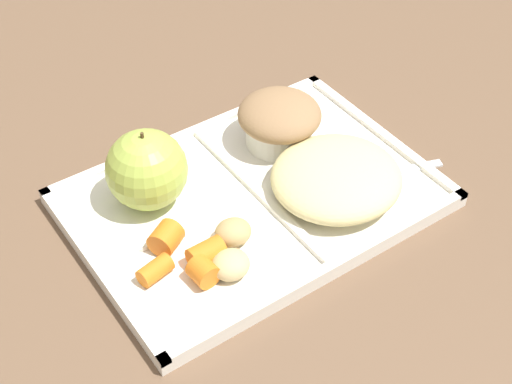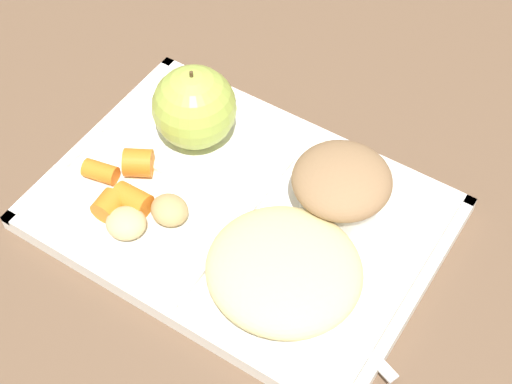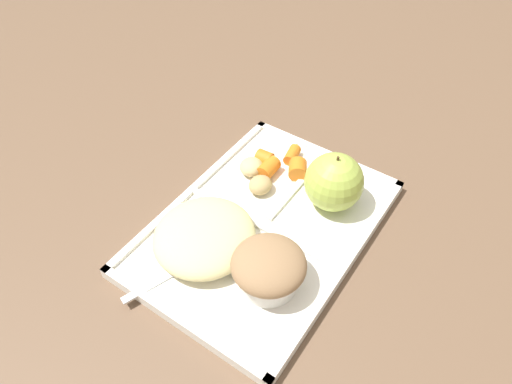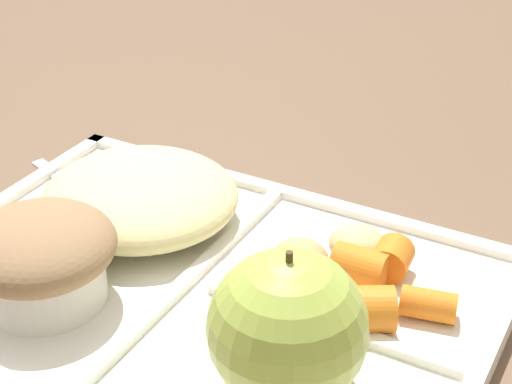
% 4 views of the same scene
% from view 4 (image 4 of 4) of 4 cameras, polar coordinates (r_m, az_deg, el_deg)
% --- Properties ---
extents(ground, '(6.00, 6.00, 0.00)m').
position_cam_4_polar(ground, '(0.53, -4.02, -7.47)').
color(ground, brown).
extents(lunch_tray, '(0.36, 0.26, 0.02)m').
position_cam_4_polar(lunch_tray, '(0.52, -3.99, -6.91)').
color(lunch_tray, white).
rests_on(lunch_tray, ground).
extents(green_apple, '(0.08, 0.08, 0.09)m').
position_cam_4_polar(green_apple, '(0.42, 2.20, -9.43)').
color(green_apple, '#A8C14C').
rests_on(green_apple, lunch_tray).
extents(bran_muffin, '(0.09, 0.09, 0.06)m').
position_cam_4_polar(bran_muffin, '(0.51, -14.68, -4.36)').
color(bran_muffin, silver).
rests_on(bran_muffin, lunch_tray).
extents(carrot_slice_edge, '(0.03, 0.03, 0.02)m').
position_cam_4_polar(carrot_slice_edge, '(0.52, 7.21, -5.14)').
color(carrot_slice_edge, orange).
rests_on(carrot_slice_edge, lunch_tray).
extents(carrot_slice_diagonal, '(0.04, 0.02, 0.02)m').
position_cam_4_polar(carrot_slice_diagonal, '(0.50, 11.86, -7.63)').
color(carrot_slice_diagonal, orange).
rests_on(carrot_slice_diagonal, lunch_tray).
extents(carrot_slice_tilted, '(0.04, 0.04, 0.03)m').
position_cam_4_polar(carrot_slice_tilted, '(0.48, 7.94, -8.04)').
color(carrot_slice_tilted, orange).
rests_on(carrot_slice_tilted, lunch_tray).
extents(carrot_slice_large, '(0.03, 0.03, 0.02)m').
position_cam_4_polar(carrot_slice_large, '(0.53, 9.36, -4.57)').
color(carrot_slice_large, orange).
rests_on(carrot_slice_large, lunch_tray).
extents(potato_chunk_small, '(0.04, 0.04, 0.02)m').
position_cam_4_polar(potato_chunk_small, '(0.52, 3.13, -4.62)').
color(potato_chunk_small, tan).
rests_on(potato_chunk_small, lunch_tray).
extents(potato_chunk_corner, '(0.05, 0.04, 0.02)m').
position_cam_4_polar(potato_chunk_corner, '(0.54, 7.03, -3.57)').
color(potato_chunk_corner, tan).
rests_on(potato_chunk_corner, lunch_tray).
extents(egg_noodle_pile, '(0.14, 0.13, 0.04)m').
position_cam_4_polar(egg_noodle_pile, '(0.57, -8.01, -0.30)').
color(egg_noodle_pile, beige).
rests_on(egg_noodle_pile, lunch_tray).
extents(meatball_back, '(0.04, 0.04, 0.04)m').
position_cam_4_polar(meatball_back, '(0.57, -7.51, -0.45)').
color(meatball_back, brown).
rests_on(meatball_back, lunch_tray).
extents(meatball_front, '(0.04, 0.04, 0.04)m').
position_cam_4_polar(meatball_front, '(0.56, -6.59, -1.11)').
color(meatball_front, brown).
rests_on(meatball_front, lunch_tray).
extents(meatball_center, '(0.04, 0.04, 0.04)m').
position_cam_4_polar(meatball_center, '(0.57, -9.09, -0.90)').
color(meatball_center, '#755B4C').
rests_on(meatball_center, lunch_tray).
extents(plastic_fork, '(0.16, 0.07, 0.00)m').
position_cam_4_polar(plastic_fork, '(0.60, -10.77, -1.01)').
color(plastic_fork, silver).
rests_on(plastic_fork, lunch_tray).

